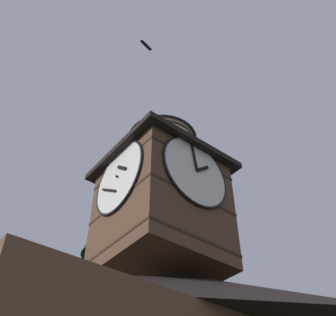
# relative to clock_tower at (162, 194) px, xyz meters

# --- Properties ---
(clock_tower) EXTENTS (4.67, 4.67, 8.05)m
(clock_tower) POSITION_rel_clock_tower_xyz_m (0.00, 0.00, 0.00)
(clock_tower) COLOR brown
(clock_tower) RESTS_ON building_main
(flying_bird_high) EXTENTS (0.70, 0.26, 0.11)m
(flying_bird_high) POSITION_rel_clock_tower_xyz_m (2.03, 1.31, 6.91)
(flying_bird_high) COLOR black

